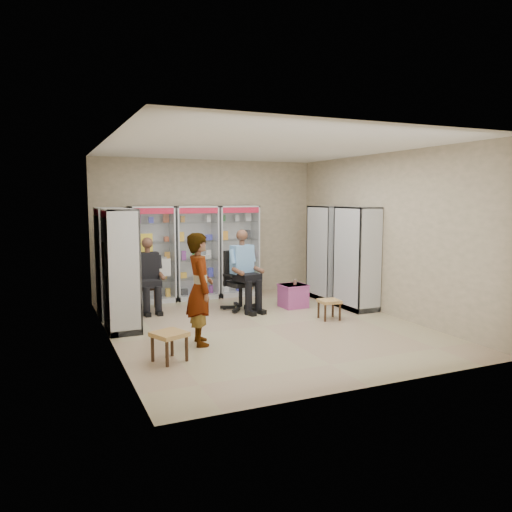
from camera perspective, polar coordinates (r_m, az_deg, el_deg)
name	(u,v)px	position (r m, az deg, el deg)	size (l,w,h in m)	color
floor	(263,326)	(8.57, 0.81, -8.02)	(6.00, 6.00, 0.00)	tan
room_shell	(263,210)	(8.29, 0.84, 5.26)	(5.02, 6.02, 3.01)	#C1AE90
cabinet_back_left	(152,255)	(10.56, -11.81, 0.15)	(0.90, 0.50, 2.00)	#A6AAAE
cabinet_back_mid	(196,253)	(10.79, -6.87, 0.38)	(0.90, 0.50, 2.00)	#B6B7BD
cabinet_back_right	(237,251)	(11.10, -2.17, 0.60)	(0.90, 0.50, 2.00)	#ADB0B5
cabinet_right_far	(327,253)	(10.82, 8.10, 0.38)	(0.50, 0.90, 2.00)	silver
cabinet_right_near	(357,258)	(9.91, 11.44, -0.26)	(0.50, 0.90, 2.00)	#A6A9AE
cabinet_left_far	(112,262)	(9.50, -16.15, -0.69)	(0.50, 0.90, 2.00)	#A3A5AA
cabinet_left_near	(121,270)	(8.42, -15.18, -1.58)	(0.50, 0.90, 2.00)	silver
wooden_chair	(148,286)	(9.88, -12.29, -3.41)	(0.42, 0.42, 0.94)	black
seated_customer	(148,277)	(9.80, -12.26, -2.31)	(0.44, 0.60, 1.34)	black
office_chair	(240,280)	(9.70, -1.79, -2.80)	(0.63, 0.63, 1.16)	black
seated_shopkeeper	(241,273)	(9.63, -1.68, -1.92)	(0.48, 0.67, 1.47)	#6894CD
pink_trunk	(293,296)	(10.00, 4.27, -4.56)	(0.48, 0.46, 0.46)	#C14DA0
tea_glass	(295,282)	(9.94, 4.48, -2.98)	(0.07, 0.07, 0.10)	#551F07
woven_stool_a	(329,310)	(9.10, 8.35, -6.07)	(0.36, 0.36, 0.36)	#9D8242
woven_stool_b	(170,347)	(6.85, -9.85, -10.17)	(0.40, 0.40, 0.40)	olive
standing_man	(200,289)	(7.43, -6.43, -3.76)	(0.61, 0.40, 1.67)	#9A9A9C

